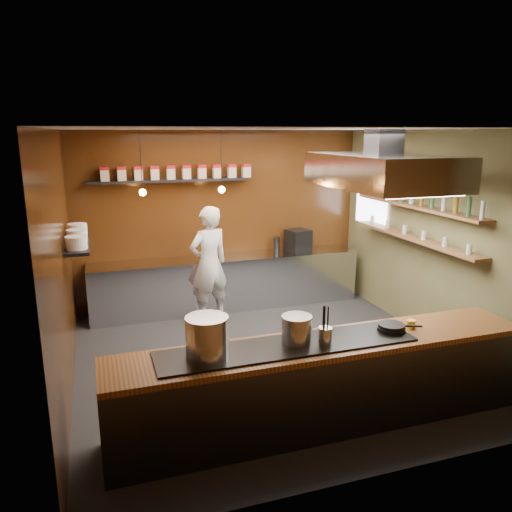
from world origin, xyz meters
name	(u,v)px	position (x,y,z in m)	size (l,w,h in m)	color
floor	(270,359)	(0.00, 0.00, 0.00)	(5.00, 5.00, 0.00)	black
back_wall	(222,219)	(0.00, 2.50, 1.50)	(5.00, 5.00, 0.00)	#351B09
left_wall	(61,267)	(-2.50, 0.00, 1.50)	(5.00, 5.00, 0.00)	#351B09
right_wall	(436,238)	(2.50, 0.00, 1.50)	(5.00, 5.00, 0.00)	brown
ceiling	(272,129)	(0.00, 0.00, 3.00)	(5.00, 5.00, 0.00)	silver
window_pane	(372,196)	(2.45, 1.70, 1.90)	(1.00, 1.00, 0.00)	white
prep_counter	(228,282)	(0.00, 2.17, 0.45)	(4.60, 0.65, 0.90)	silver
pass_counter	(323,383)	(0.00, -1.60, 0.47)	(4.40, 0.72, 0.94)	#38383D
tin_shelf	(170,181)	(-0.90, 2.36, 2.20)	(2.60, 0.26, 0.04)	black
plate_shelf	(77,243)	(-2.34, 1.00, 1.55)	(0.30, 1.40, 0.04)	black
bottle_shelf_upper	(416,206)	(2.34, 0.30, 1.92)	(0.26, 2.80, 0.04)	brown
bottle_shelf_lower	(413,238)	(2.34, 0.30, 1.45)	(0.26, 2.80, 0.04)	brown
extractor_hood	(382,171)	(1.30, -0.40, 2.51)	(1.20, 2.00, 0.72)	#38383D
pendant_left	(142,189)	(-1.40, 1.70, 2.15)	(0.10, 0.10, 0.95)	black
pendant_right	(222,186)	(-0.20, 1.70, 2.15)	(0.10, 0.10, 0.95)	black
storage_tins	(178,172)	(-0.75, 2.36, 2.33)	(2.43, 0.13, 0.22)	#BEB19E
plate_stacks	(77,236)	(-2.34, 1.00, 1.65)	(0.26, 1.16, 0.16)	white
bottles	(417,197)	(2.34, 0.30, 2.06)	(0.06, 2.66, 0.24)	silver
wine_glasses	(414,232)	(2.34, 0.30, 1.53)	(0.07, 2.37, 0.13)	silver
stockpot_large	(207,337)	(-1.21, -1.60, 1.14)	(0.40, 0.40, 0.39)	silver
stockpot_small	(297,330)	(-0.30, -1.58, 1.08)	(0.30, 0.30, 0.28)	silver
utensil_crock	(325,336)	(-0.05, -1.69, 1.03)	(0.14, 0.14, 0.18)	silver
frying_pan	(392,327)	(0.77, -1.60, 0.98)	(0.45, 0.29, 0.07)	black
butter_jar	(411,324)	(1.04, -1.56, 0.96)	(0.10, 0.10, 0.09)	yellow
espresso_machine	(298,240)	(1.33, 2.24, 1.09)	(0.38, 0.36, 0.38)	black
chef	(209,263)	(-0.41, 1.77, 0.92)	(0.67, 0.44, 1.84)	white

